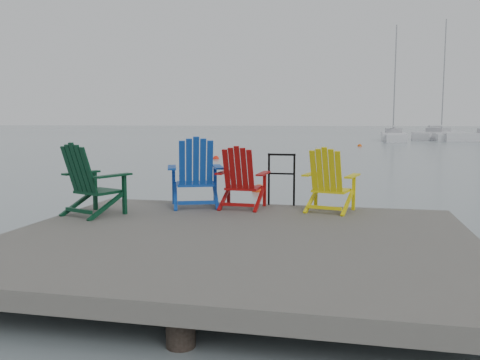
% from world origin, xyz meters
% --- Properties ---
extents(ground, '(400.00, 400.00, 0.00)m').
position_xyz_m(ground, '(0.00, 0.00, 0.00)').
color(ground, slate).
rests_on(ground, ground).
extents(dock, '(6.00, 5.00, 1.40)m').
position_xyz_m(dock, '(0.00, 0.00, 0.35)').
color(dock, '#302D2A').
rests_on(dock, ground).
extents(handrail, '(0.48, 0.04, 0.90)m').
position_xyz_m(handrail, '(0.25, 2.45, 1.04)').
color(handrail, black).
rests_on(handrail, dock).
extents(chair_green, '(1.06, 1.02, 1.10)m').
position_xyz_m(chair_green, '(-2.49, 0.87, 1.05)').
color(chair_green, black).
rests_on(chair_green, dock).
extents(chair_blue, '(1.11, 1.06, 1.16)m').
position_xyz_m(chair_blue, '(-1.15, 1.96, 1.09)').
color(chair_blue, '#0F3C9D').
rests_on(chair_blue, dock).
extents(chair_red, '(0.84, 0.78, 1.02)m').
position_xyz_m(chair_red, '(-0.35, 1.97, 1.02)').
color(chair_red, '#960B0B').
rests_on(chair_red, dock).
extents(chair_yellow, '(0.93, 0.88, 1.02)m').
position_xyz_m(chair_yellow, '(1.08, 1.97, 1.01)').
color(chair_yellow, yellow).
rests_on(chair_yellow, dock).
extents(sailboat_near, '(2.49, 8.54, 11.69)m').
position_xyz_m(sailboat_near, '(5.55, 46.91, 0.36)').
color(sailboat_near, silver).
rests_on(sailboat_near, ground).
extents(sailboat_mid, '(6.67, 9.63, 13.07)m').
position_xyz_m(sailboat_mid, '(10.83, 52.45, 0.35)').
color(sailboat_mid, silver).
rests_on(sailboat_mid, ground).
extents(buoy_a, '(0.40, 0.40, 0.40)m').
position_xyz_m(buoy_a, '(-1.06, 7.59, 0.00)').
color(buoy_a, red).
rests_on(buoy_a, ground).
extents(buoy_b, '(0.32, 0.32, 0.32)m').
position_xyz_m(buoy_b, '(-5.42, 19.23, 0.00)').
color(buoy_b, red).
rests_on(buoy_b, ground).
extents(buoy_d, '(0.35, 0.35, 0.35)m').
position_xyz_m(buoy_d, '(2.09, 34.27, 0.00)').
color(buoy_d, '#E2520D').
rests_on(buoy_d, ground).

